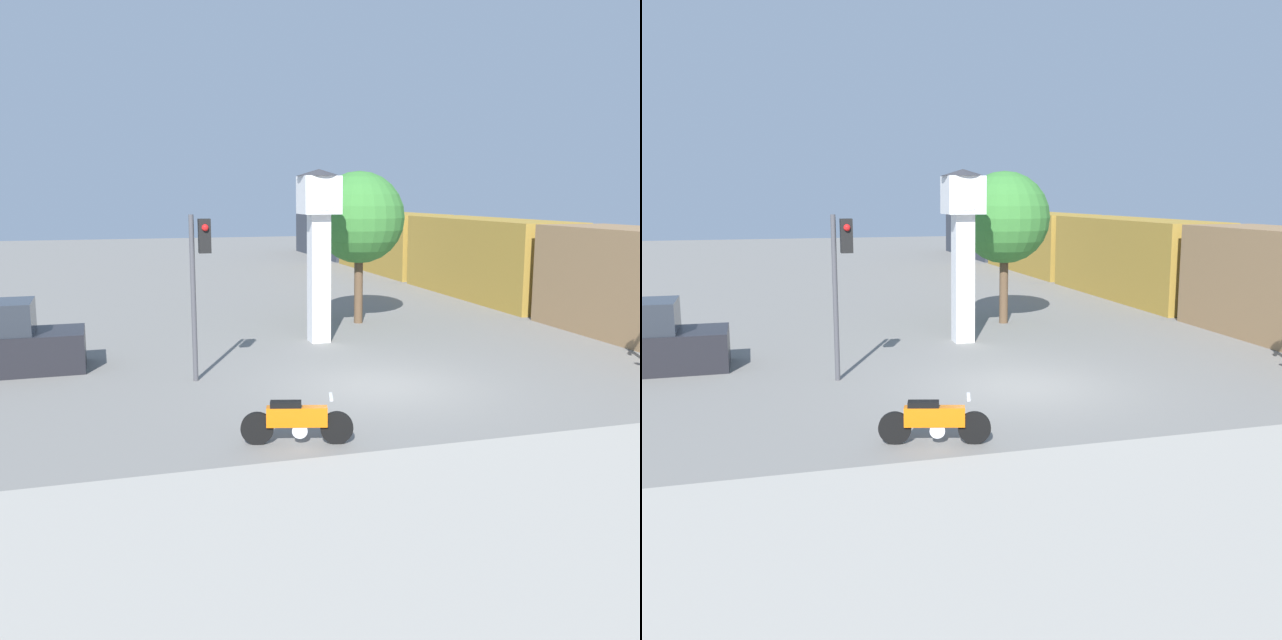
{
  "view_description": "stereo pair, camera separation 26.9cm",
  "coord_description": "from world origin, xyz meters",
  "views": [
    {
      "loc": [
        -5.91,
        -15.05,
        4.42
      ],
      "look_at": [
        -1.02,
        1.55,
        1.37
      ],
      "focal_mm": 40.0,
      "sensor_mm": 36.0,
      "label": 1
    },
    {
      "loc": [
        -5.65,
        -15.12,
        4.42
      ],
      "look_at": [
        -1.02,
        1.55,
        1.37
      ],
      "focal_mm": 40.0,
      "sensor_mm": 36.0,
      "label": 2
    }
  ],
  "objects": [
    {
      "name": "freight_train",
      "position": [
        9.79,
        18.26,
        1.7
      ],
      "size": [
        2.8,
        43.92,
        3.4
      ],
      "color": "olive",
      "rests_on": "ground_plane"
    },
    {
      "name": "ground_plane",
      "position": [
        0.0,
        0.0,
        0.0
      ],
      "size": [
        120.0,
        120.0,
        0.0
      ],
      "primitive_type": "plane",
      "color": "slate"
    },
    {
      "name": "sidewalk_strip",
      "position": [
        0.0,
        -7.2,
        0.05
      ],
      "size": [
        36.0,
        6.0,
        0.1
      ],
      "color": "#9E998E",
      "rests_on": "ground_plane"
    },
    {
      "name": "motorcycle",
      "position": [
        -2.85,
        -3.2,
        0.43
      ],
      "size": [
        1.98,
        0.68,
        0.89
      ],
      "rotation": [
        0.0,
        0.0,
        -0.26
      ],
      "color": "black",
      "rests_on": "ground_plane"
    },
    {
      "name": "clock_tower",
      "position": [
        0.08,
        5.4,
        3.42
      ],
      "size": [
        1.33,
        1.33,
        5.16
      ],
      "color": "white",
      "rests_on": "ground_plane"
    },
    {
      "name": "traffic_light",
      "position": [
        -3.92,
        1.76,
        2.74
      ],
      "size": [
        0.5,
        0.35,
        3.97
      ],
      "color": "#47474C",
      "rests_on": "ground_plane"
    },
    {
      "name": "street_tree",
      "position": [
        2.31,
        8.11,
        3.64
      ],
      "size": [
        3.12,
        3.12,
        5.22
      ],
      "color": "brown",
      "rests_on": "ground_plane"
    }
  ]
}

